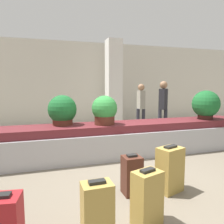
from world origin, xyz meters
TOP-DOWN VIEW (x-y plane):
  - ground_plane at (0.00, 0.00)m, footprint 18.00×18.00m
  - back_wall at (0.00, 5.60)m, footprint 18.00×0.06m
  - carousel at (0.00, 1.47)m, footprint 6.71×0.90m
  - pillar at (1.11, 4.82)m, footprint 0.53×0.53m
  - suitcase_1 at (-0.25, -0.26)m, footprint 0.25×0.25m
  - suitcase_2 at (0.30, -0.35)m, footprint 0.42×0.35m
  - suitcase_3 at (-0.93, -1.04)m, footprint 0.30×0.22m
  - suitcase_4 at (-0.35, -0.94)m, footprint 0.36×0.30m
  - suitcase_5 at (-1.80, -0.90)m, footprint 0.39×0.31m
  - potted_plant_0 at (-0.18, 1.41)m, footprint 0.54×0.54m
  - potted_plant_1 at (-1.03, 1.62)m, footprint 0.59×0.59m
  - potted_plant_2 at (2.38, 1.41)m, footprint 0.66×0.66m
  - traveler_0 at (1.70, 3.68)m, footprint 0.31×0.33m
  - traveler_1 at (2.12, 2.97)m, footprint 0.36×0.34m

SIDE VIEW (x-z plane):
  - ground_plane at x=0.00m, z-range 0.00..0.00m
  - suitcase_5 at x=-1.80m, z-range -0.01..0.54m
  - suitcase_1 at x=-0.25m, z-range -0.01..0.56m
  - suitcase_3 at x=-0.93m, z-range -0.01..0.61m
  - suitcase_4 at x=-0.35m, z-range -0.01..0.62m
  - suitcase_2 at x=0.30m, z-range -0.01..0.66m
  - carousel at x=0.00m, z-range -0.01..0.69m
  - traveler_0 at x=1.70m, z-range 0.14..1.73m
  - traveler_1 at x=2.12m, z-range 0.16..1.82m
  - potted_plant_0 at x=-0.18m, z-range 0.70..1.31m
  - potted_plant_1 at x=-1.03m, z-range 0.69..1.32m
  - potted_plant_2 at x=2.38m, z-range 0.71..1.41m
  - back_wall at x=0.00m, z-range 0.00..3.20m
  - pillar at x=1.11m, z-range 0.00..3.20m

